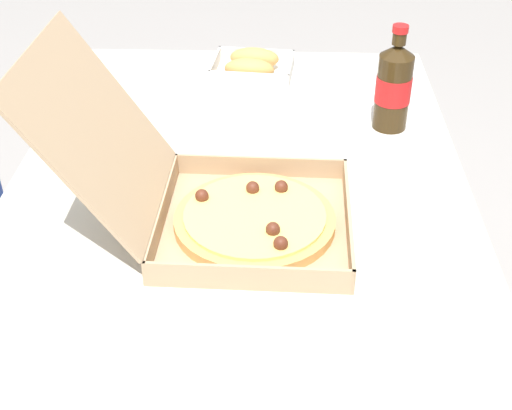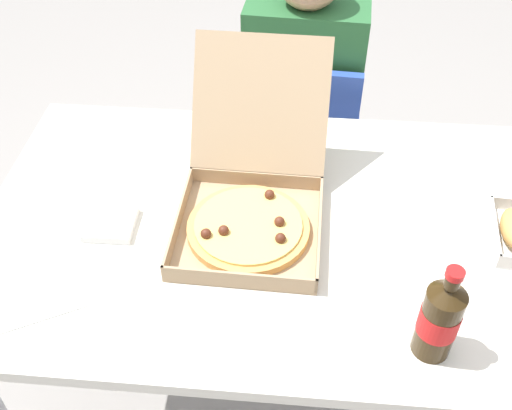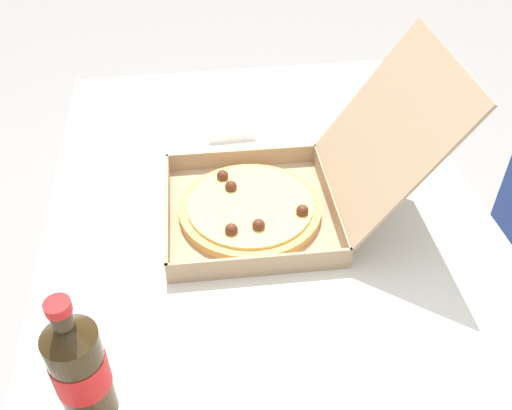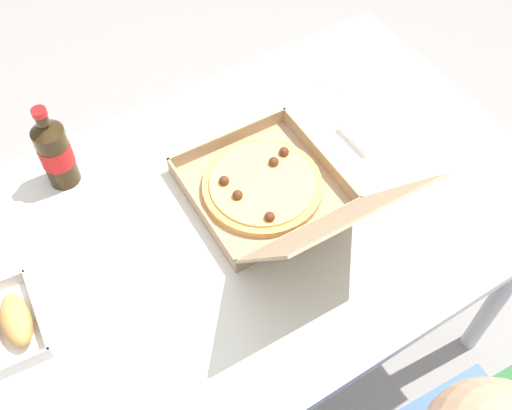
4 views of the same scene
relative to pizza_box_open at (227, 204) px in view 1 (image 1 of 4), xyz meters
name	(u,v)px [view 1 (image 1 of 4)]	position (x,y,z in m)	size (l,w,h in m)	color
dining_table	(237,237)	(0.07, -0.01, -0.12)	(1.39, 0.86, 0.75)	silver
pizza_box_open	(227,204)	(0.00, 0.00, 0.00)	(0.33, 0.51, 0.32)	tan
bread_side_box	(253,66)	(0.62, -0.02, -0.02)	(0.17, 0.20, 0.06)	white
cola_bottle	(394,86)	(0.37, -0.32, 0.05)	(0.07, 0.07, 0.22)	#33230F
napkin_pile	(251,362)	(-0.32, -0.05, -0.04)	(0.11, 0.11, 0.02)	white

